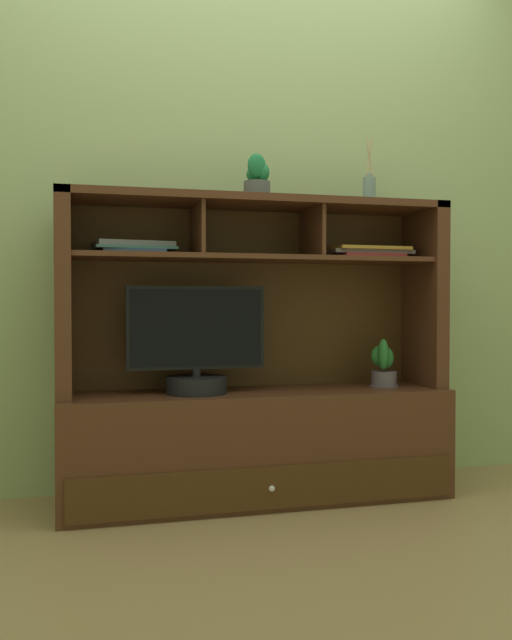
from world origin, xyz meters
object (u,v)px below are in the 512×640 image
object	(u,v)px
tv_monitor	(196,351)
magazine_stack_left	(134,248)
magazine_stack_centre	(367,253)
media_console	(256,409)
potted_orchid	(383,367)
potted_succulent	(257,181)
diffuser_bottle	(369,190)

from	to	relation	value
tv_monitor	magazine_stack_left	distance (m)	0.48
tv_monitor	magazine_stack_centre	bearing A→B (deg)	4.86
media_console	potted_orchid	size ratio (longest dim) A/B	7.65
media_console	magazine_stack_centre	distance (m)	0.84
media_console	potted_orchid	bearing A→B (deg)	-3.42
potted_orchid	potted_succulent	world-z (taller)	potted_succulent
potted_succulent	tv_monitor	bearing A→B (deg)	-174.83
tv_monitor	potted_succulent	distance (m)	0.74
magazine_stack_centre	diffuser_bottle	distance (m)	0.27
media_console	magazine_stack_left	world-z (taller)	media_console
tv_monitor	magazine_stack_centre	world-z (taller)	magazine_stack_centre
media_console	potted_succulent	xyz separation A→B (m)	(0.00, -0.02, 0.94)
media_console	potted_succulent	world-z (taller)	potted_succulent
media_console	tv_monitor	distance (m)	0.36
magazine_stack_left	potted_succulent	distance (m)	0.58
tv_monitor	diffuser_bottle	bearing A→B (deg)	5.01
tv_monitor	potted_orchid	distance (m)	0.83
tv_monitor	diffuser_bottle	distance (m)	1.04
magazine_stack_centre	diffuser_bottle	xyz separation A→B (m)	(0.01, 0.00, 0.27)
diffuser_bottle	media_console	bearing A→B (deg)	-177.68
tv_monitor	magazine_stack_centre	size ratio (longest dim) A/B	1.49
diffuser_bottle	magazine_stack_left	bearing A→B (deg)	179.57
potted_orchid	diffuser_bottle	size ratio (longest dim) A/B	0.72
media_console	diffuser_bottle	xyz separation A→B (m)	(0.52, 0.02, 0.94)
potted_orchid	magazine_stack_centre	size ratio (longest dim) A/B	0.56
potted_orchid	magazine_stack_left	size ratio (longest dim) A/B	0.63
magazine_stack_centre	potted_succulent	size ratio (longest dim) A/B	2.06
magazine_stack_centre	diffuser_bottle	bearing A→B (deg)	19.35
potted_orchid	magazine_stack_left	xyz separation A→B (m)	(-1.07, 0.06, 0.50)
media_console	tv_monitor	xyz separation A→B (m)	(-0.26, -0.05, 0.25)
magazine_stack_centre	diffuser_bottle	size ratio (longest dim) A/B	1.28
tv_monitor	potted_succulent	size ratio (longest dim) A/B	3.07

